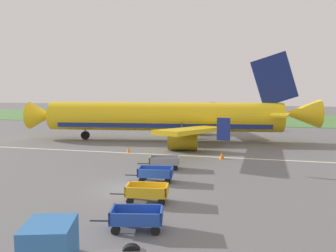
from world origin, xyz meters
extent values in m
plane|color=slate|center=(0.00, 0.00, 0.00)|extent=(220.00, 220.00, 0.00)
cube|color=#518442|center=(0.00, 54.02, 0.03)|extent=(220.00, 28.00, 0.06)
cube|color=silver|center=(0.00, 11.83, 0.01)|extent=(120.00, 0.36, 0.01)
cylinder|color=yellow|center=(-2.74, 20.80, 3.15)|extent=(30.23, 7.60, 3.70)
cube|color=navy|center=(-2.74, 20.80, 2.13)|extent=(27.23, 7.03, 0.56)
cone|color=yellow|center=(-19.10, 18.64, 3.15)|extent=(3.65, 4.01, 3.63)
cone|color=yellow|center=(14.26, 23.05, 3.65)|extent=(4.92, 4.07, 3.52)
cube|color=yellow|center=(2.44, 13.06, 2.48)|extent=(5.76, 13.24, 1.35)
cube|color=navy|center=(5.90, 6.96, 3.43)|extent=(1.12, 0.47, 1.90)
cylinder|color=#856D0E|center=(1.02, 14.45, 1.13)|extent=(3.45, 2.50, 2.10)
cube|color=yellow|center=(0.25, 29.62, 2.48)|extent=(8.67, 12.59, 1.35)
cube|color=navy|center=(2.00, 36.41, 3.43)|extent=(1.06, 0.72, 1.90)
cylinder|color=#856D0E|center=(-0.76, 27.91, 1.13)|extent=(3.45, 2.50, 2.10)
cube|color=navy|center=(10.94, 22.61, 7.90)|extent=(5.97, 1.14, 6.88)
cube|color=yellow|center=(11.55, 19.46, 3.75)|extent=(2.71, 5.44, 0.24)
cube|color=yellow|center=(10.72, 25.81, 3.75)|extent=(3.87, 5.47, 0.24)
cylinder|color=#4C4C51|center=(-13.15, 19.42, 1.57)|extent=(0.20, 0.20, 2.04)
cylinder|color=black|center=(-13.15, 19.42, 0.55)|extent=(1.15, 0.59, 1.10)
cylinder|color=#4C4C51|center=(0.02, 18.95, 1.57)|extent=(0.20, 0.20, 2.04)
cylinder|color=black|center=(0.02, 18.95, 0.55)|extent=(1.15, 0.59, 1.10)
cylinder|color=#4C4C51|center=(-0.55, 23.31, 1.57)|extent=(0.20, 0.20, 2.04)
cylinder|color=black|center=(-0.55, 23.31, 0.55)|extent=(1.15, 0.59, 1.10)
cube|color=#234CB2|center=(2.71, -6.30, 0.48)|extent=(2.73, 1.87, 0.08)
cube|color=#234CB2|center=(2.84, -6.94, 0.80)|extent=(2.47, 0.60, 0.55)
cube|color=#234CB2|center=(2.58, -5.66, 0.80)|extent=(2.47, 0.60, 0.55)
cube|color=#234CB2|center=(1.53, -6.54, 0.80)|extent=(0.38, 1.39, 0.55)
cube|color=#234CB2|center=(3.88, -6.06, 0.80)|extent=(0.38, 1.39, 0.55)
cylinder|color=#2D2D33|center=(0.94, -6.66, 0.44)|extent=(1.00, 0.28, 0.08)
cylinder|color=black|center=(1.90, -7.04, 0.22)|extent=(0.46, 0.24, 0.44)
cylinder|color=black|center=(1.68, -5.94, 0.22)|extent=(0.46, 0.24, 0.44)
cylinder|color=black|center=(3.74, -6.66, 0.22)|extent=(0.46, 0.24, 0.44)
cylinder|color=black|center=(3.51, -5.56, 0.22)|extent=(0.46, 0.24, 0.44)
cube|color=gold|center=(2.03, -2.35, 0.48)|extent=(2.66, 1.70, 0.08)
cube|color=gold|center=(2.11, -2.99, 0.80)|extent=(2.49, 0.41, 0.55)
cube|color=gold|center=(1.95, -1.70, 0.80)|extent=(2.49, 0.41, 0.55)
cube|color=gold|center=(0.84, -2.50, 0.80)|extent=(0.27, 1.40, 0.55)
cube|color=gold|center=(3.22, -2.20, 0.80)|extent=(0.27, 1.40, 0.55)
cylinder|color=#2D2D33|center=(0.25, -2.57, 0.44)|extent=(1.00, 0.20, 0.08)
cylinder|color=black|center=(1.17, -3.02, 0.22)|extent=(0.46, 0.21, 0.44)
cylinder|color=black|center=(1.03, -1.91, 0.22)|extent=(0.46, 0.21, 0.44)
cylinder|color=black|center=(3.03, -2.79, 0.22)|extent=(0.46, 0.21, 0.44)
cylinder|color=black|center=(2.89, -1.67, 0.22)|extent=(0.46, 0.21, 0.44)
cube|color=#234CB2|center=(1.36, 2.01, 0.48)|extent=(2.63, 1.66, 0.08)
cube|color=#234CB2|center=(1.43, 1.37, 0.80)|extent=(2.50, 0.36, 0.55)
cube|color=#234CB2|center=(1.30, 2.66, 0.80)|extent=(2.50, 0.36, 0.55)
cube|color=#234CB2|center=(0.17, 1.89, 0.80)|extent=(0.25, 1.40, 0.55)
cube|color=#234CB2|center=(2.56, 2.14, 0.80)|extent=(0.25, 1.40, 0.55)
cylinder|color=#2D2D33|center=(-0.43, 1.82, 0.44)|extent=(1.00, 0.18, 0.08)
cylinder|color=black|center=(0.49, 1.36, 0.22)|extent=(0.45, 0.21, 0.44)
cylinder|color=black|center=(0.37, 2.47, 0.22)|extent=(0.45, 0.21, 0.44)
cylinder|color=black|center=(2.36, 1.55, 0.22)|extent=(0.45, 0.21, 0.44)
cylinder|color=black|center=(2.24, 2.67, 0.22)|extent=(0.45, 0.21, 0.44)
cube|color=gray|center=(1.02, 6.00, 0.48)|extent=(2.74, 1.90, 0.08)
cube|color=gray|center=(1.16, 5.37, 0.80)|extent=(2.46, 0.63, 0.55)
cube|color=gray|center=(0.89, 6.64, 0.80)|extent=(2.46, 0.63, 0.55)
cube|color=gray|center=(-0.15, 5.75, 0.80)|extent=(0.40, 1.39, 0.55)
cube|color=gray|center=(2.20, 6.26, 0.80)|extent=(0.40, 1.39, 0.55)
cylinder|color=#2D2D33|center=(-0.73, 5.62, 0.44)|extent=(0.99, 0.29, 0.08)
cylinder|color=black|center=(0.23, 5.26, 0.22)|extent=(0.46, 0.25, 0.44)
cylinder|color=black|center=(-0.01, 6.35, 0.22)|extent=(0.46, 0.25, 0.44)
cylinder|color=black|center=(2.06, 5.66, 0.22)|extent=(0.46, 0.25, 0.44)
cylinder|color=black|center=(1.82, 6.75, 0.22)|extent=(0.46, 0.25, 0.44)
cube|color=#3370B7|center=(1.00, -11.00, 1.35)|extent=(2.17, 2.31, 1.50)
cube|color=#19232D|center=(0.24, -11.23, 1.50)|extent=(0.54, 1.57, 0.67)
cone|color=orange|center=(-4.43, 12.12, 0.28)|extent=(0.43, 0.43, 0.56)
cone|color=orange|center=(5.51, 11.13, 0.33)|extent=(0.50, 0.50, 0.65)
camera|label=1|loc=(7.78, -21.20, 6.91)|focal=35.94mm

